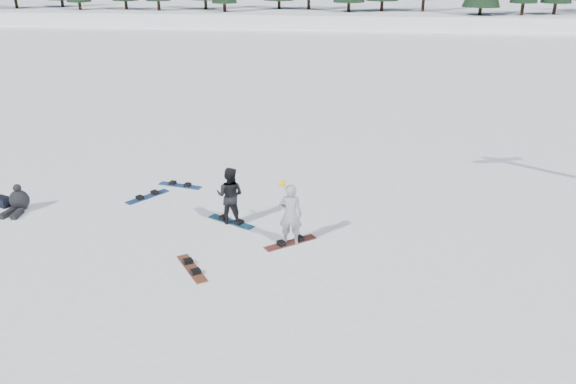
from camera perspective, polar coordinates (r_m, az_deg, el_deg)
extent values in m
plane|color=white|center=(15.84, -5.67, -3.74)|extent=(420.00, 420.00, 0.00)
cube|color=white|center=(69.38, 4.24, 15.85)|extent=(90.00, 14.00, 5.00)
ellipsoid|color=white|center=(198.96, -15.44, 15.80)|extent=(143.00, 110.00, 49.50)
ellipsoid|color=white|center=(215.59, 11.69, 16.32)|extent=(182.00, 140.00, 53.20)
ellipsoid|color=white|center=(266.60, -26.80, 15.65)|extent=(169.00, 130.00, 52.00)
ellipsoid|color=white|center=(174.48, 26.56, 13.87)|extent=(117.00, 90.00, 45.00)
imported|color=#A1A2A7|center=(14.61, 0.26, -2.29)|extent=(0.63, 0.42, 1.70)
sphere|color=yellow|center=(14.16, -0.59, 0.87)|extent=(0.18, 0.18, 0.18)
imported|color=black|center=(15.89, -5.91, -0.35)|extent=(0.90, 0.75, 1.67)
ellipsoid|color=black|center=(18.62, -25.62, -0.73)|extent=(0.61, 0.53, 0.63)
sphere|color=black|center=(18.49, -25.82, 0.37)|extent=(0.24, 0.24, 0.24)
cube|color=black|center=(18.29, -25.80, -2.02)|extent=(0.22, 0.56, 0.16)
cube|color=black|center=(18.45, -26.58, -1.96)|extent=(0.25, 0.57, 0.16)
cube|color=black|center=(19.21, -27.00, -0.88)|extent=(0.53, 0.44, 0.30)
cube|color=maroon|center=(14.97, 0.25, -5.19)|extent=(1.36, 1.14, 0.03)
cube|color=#175E81|center=(16.22, -5.80, -3.02)|extent=(1.46, 0.94, 0.03)
cube|color=navy|center=(18.37, -14.08, -0.47)|extent=(1.09, 1.39, 0.03)
cube|color=#994321|center=(14.00, -9.73, -7.67)|extent=(1.09, 1.39, 0.03)
cube|color=#1D55A0|center=(19.04, -10.90, 0.64)|extent=(1.53, 0.59, 0.03)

